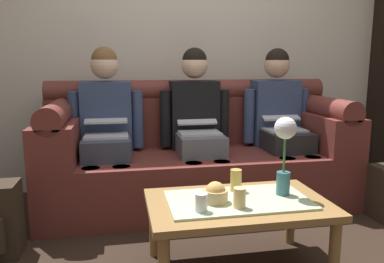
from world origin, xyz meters
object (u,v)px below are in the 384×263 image
coffee_table (238,209)px  snack_bowl (215,194)px  couch (197,156)px  person_right (280,118)px  person_left (106,123)px  flower_vase (285,144)px  cup_far_center (240,198)px  person_middle (197,120)px  cup_near_right (236,180)px  cup_near_left (201,202)px

coffee_table → snack_bowl: 0.16m
couch → person_right: 0.75m
couch → person_left: person_left is taller
couch → person_left: bearing=-179.6°
flower_vase → cup_far_center: bearing=-154.4°
person_middle → cup_near_right: (0.03, -0.94, -0.20)m
person_right → flower_vase: size_ratio=2.90×
person_middle → cup_near_left: (-0.22, -1.19, -0.22)m
person_left → coffee_table: bearing=-57.0°
cup_far_center → snack_bowl: bearing=135.5°
coffee_table → flower_vase: bearing=5.0°
person_right → flower_vase: (-0.43, -1.05, 0.02)m
couch → cup_near_right: size_ratio=19.20×
person_left → cup_near_right: person_left is taller
cup_near_left → couch: bearing=79.4°
flower_vase → cup_near_right: size_ratio=3.47×
cup_near_left → person_right: bearing=52.5°
flower_vase → cup_far_center: size_ratio=4.22×
couch → person_middle: (0.00, -0.00, 0.29)m
person_left → flower_vase: size_ratio=2.90×
couch → flower_vase: size_ratio=5.53×
person_left → cup_near_left: bearing=-68.6°
person_middle → cup_near_left: person_middle is taller
person_left → person_right: (1.39, 0.00, -0.00)m
person_right → snack_bowl: 1.38m
person_right → cup_near_right: 1.17m
coffee_table → snack_bowl: size_ratio=7.40×
person_middle → snack_bowl: bearing=-96.7°
snack_bowl → cup_near_left: snack_bowl is taller
coffee_table → flower_vase: flower_vase is taller
couch → person_left: 0.75m
couch → person_right: size_ratio=1.91×
person_middle → coffee_table: (0.00, -1.07, -0.32)m
person_right → snack_bowl: person_right is taller
cup_near_left → cup_near_right: bearing=45.2°
person_right → snack_bowl: bearing=-127.0°
couch → flower_vase: 1.12m
cup_near_left → cup_far_center: bearing=3.2°
person_left → cup_far_center: 1.37m
coffee_table → person_left: bearing=123.0°
cup_near_right → cup_far_center: cup_near_right is taller
couch → snack_bowl: (-0.13, -1.09, 0.07)m
snack_bowl → cup_near_right: (0.15, 0.15, 0.02)m
coffee_table → couch: bearing=90.0°
person_middle → flower_vase: 1.08m
flower_vase → cup_near_right: flower_vase is taller
person_middle → snack_bowl: (-0.13, -1.09, -0.22)m
person_left → cup_near_right: size_ratio=10.06×
cup_far_center → flower_vase: bearing=25.6°
person_right → person_left: bearing=-180.0°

